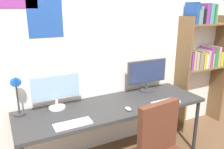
{
  "coord_description": "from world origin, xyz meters",
  "views": [
    {
      "loc": [
        -1.11,
        -1.51,
        1.8
      ],
      "look_at": [
        0.0,
        0.65,
        1.09
      ],
      "focal_mm": 36.27,
      "sensor_mm": 36.0,
      "label": 1
    }
  ],
  "objects_px": {
    "bookshelf": "(202,53)",
    "keyboard_left": "(73,124)",
    "desk_lamp": "(16,87)",
    "monitor_right": "(147,73)",
    "monitor_left": "(56,89)",
    "keyboard_right": "(166,102)",
    "computer_mouse": "(128,109)",
    "desk": "(114,109)"
  },
  "relations": [
    {
      "from": "monitor_left",
      "to": "desk_lamp",
      "type": "xyz_separation_m",
      "value": [
        -0.39,
        -0.01,
        0.09
      ]
    },
    {
      "from": "keyboard_right",
      "to": "keyboard_left",
      "type": "bearing_deg",
      "value": 180.0
    },
    {
      "from": "desk_lamp",
      "to": "bookshelf",
      "type": "bearing_deg",
      "value": 0.66
    },
    {
      "from": "bookshelf",
      "to": "computer_mouse",
      "type": "xyz_separation_m",
      "value": [
        -1.53,
        -0.42,
        -0.41
      ]
    },
    {
      "from": "bookshelf",
      "to": "monitor_left",
      "type": "xyz_separation_m",
      "value": [
        -2.21,
        -0.02,
        -0.2
      ]
    },
    {
      "from": "desk",
      "to": "keyboard_right",
      "type": "bearing_deg",
      "value": -22.33
    },
    {
      "from": "monitor_left",
      "to": "desk",
      "type": "bearing_deg",
      "value": -19.48
    },
    {
      "from": "desk_lamp",
      "to": "keyboard_left",
      "type": "bearing_deg",
      "value": -45.24
    },
    {
      "from": "keyboard_right",
      "to": "computer_mouse",
      "type": "distance_m",
      "value": 0.49
    },
    {
      "from": "desk",
      "to": "computer_mouse",
      "type": "xyz_separation_m",
      "value": [
        0.07,
        -0.19,
        0.07
      ]
    },
    {
      "from": "desk",
      "to": "bookshelf",
      "type": "height_order",
      "value": "bookshelf"
    },
    {
      "from": "computer_mouse",
      "to": "monitor_right",
      "type": "bearing_deg",
      "value": 37.46
    },
    {
      "from": "bookshelf",
      "to": "monitor_left",
      "type": "relative_size",
      "value": 3.35
    },
    {
      "from": "monitor_left",
      "to": "keyboard_right",
      "type": "distance_m",
      "value": 1.26
    },
    {
      "from": "keyboard_left",
      "to": "keyboard_right",
      "type": "xyz_separation_m",
      "value": [
        1.12,
        0.0,
        0.0
      ]
    },
    {
      "from": "monitor_right",
      "to": "keyboard_right",
      "type": "distance_m",
      "value": 0.5
    },
    {
      "from": "desk_lamp",
      "to": "computer_mouse",
      "type": "distance_m",
      "value": 1.17
    },
    {
      "from": "monitor_left",
      "to": "bookshelf",
      "type": "bearing_deg",
      "value": 0.44
    },
    {
      "from": "keyboard_left",
      "to": "monitor_right",
      "type": "bearing_deg",
      "value": 20.87
    },
    {
      "from": "monitor_right",
      "to": "keyboard_left",
      "type": "xyz_separation_m",
      "value": [
        -1.16,
        -0.44,
        -0.23
      ]
    },
    {
      "from": "bookshelf",
      "to": "keyboard_left",
      "type": "distance_m",
      "value": 2.25
    },
    {
      "from": "monitor_right",
      "to": "bookshelf",
      "type": "bearing_deg",
      "value": 0.96
    },
    {
      "from": "desk",
      "to": "desk_lamp",
      "type": "bearing_deg",
      "value": 168.57
    },
    {
      "from": "bookshelf",
      "to": "desk_lamp",
      "type": "relative_size",
      "value": 4.08
    },
    {
      "from": "monitor_left",
      "to": "monitor_right",
      "type": "height_order",
      "value": "monitor_right"
    },
    {
      "from": "monitor_left",
      "to": "monitor_right",
      "type": "bearing_deg",
      "value": 0.0
    },
    {
      "from": "bookshelf",
      "to": "keyboard_left",
      "type": "bearing_deg",
      "value": -168.03
    },
    {
      "from": "monitor_right",
      "to": "computer_mouse",
      "type": "xyz_separation_m",
      "value": [
        -0.53,
        -0.4,
        -0.23
      ]
    },
    {
      "from": "desk",
      "to": "bookshelf",
      "type": "relative_size",
      "value": 1.15
    },
    {
      "from": "keyboard_right",
      "to": "computer_mouse",
      "type": "bearing_deg",
      "value": 175.45
    },
    {
      "from": "desk",
      "to": "desk_lamp",
      "type": "distance_m",
      "value": 1.07
    },
    {
      "from": "bookshelf",
      "to": "keyboard_left",
      "type": "relative_size",
      "value": 5.24
    },
    {
      "from": "bookshelf",
      "to": "keyboard_right",
      "type": "relative_size",
      "value": 5.57
    },
    {
      "from": "monitor_right",
      "to": "desk_lamp",
      "type": "distance_m",
      "value": 1.59
    },
    {
      "from": "keyboard_left",
      "to": "keyboard_right",
      "type": "relative_size",
      "value": 1.06
    },
    {
      "from": "keyboard_left",
      "to": "computer_mouse",
      "type": "relative_size",
      "value": 3.75
    },
    {
      "from": "bookshelf",
      "to": "keyboard_right",
      "type": "bearing_deg",
      "value": -156.3
    },
    {
      "from": "monitor_right",
      "to": "keyboard_left",
      "type": "relative_size",
      "value": 1.61
    },
    {
      "from": "bookshelf",
      "to": "monitor_right",
      "type": "distance_m",
      "value": 1.02
    },
    {
      "from": "monitor_right",
      "to": "keyboard_left",
      "type": "height_order",
      "value": "monitor_right"
    },
    {
      "from": "desk_lamp",
      "to": "desk",
      "type": "bearing_deg",
      "value": -11.43
    },
    {
      "from": "desk",
      "to": "desk_lamp",
      "type": "height_order",
      "value": "desk_lamp"
    }
  ]
}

